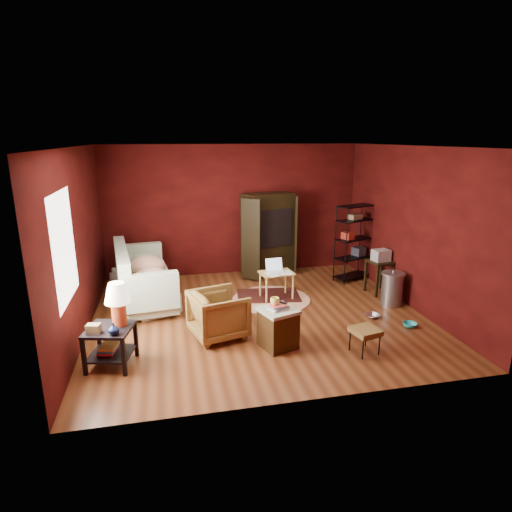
{
  "coord_description": "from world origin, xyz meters",
  "views": [
    {
      "loc": [
        -1.46,
        -6.59,
        2.94
      ],
      "look_at": [
        0.0,
        0.2,
        1.0
      ],
      "focal_mm": 30.0,
      "sensor_mm": 36.0,
      "label": 1
    }
  ],
  "objects_px": {
    "laptop_desk": "(276,275)",
    "armchair": "(218,312)",
    "side_table": "(114,317)",
    "wire_shelving": "(354,239)",
    "hamper": "(278,327)",
    "tv_armoire": "(268,233)",
    "sofa": "(143,283)"
  },
  "relations": [
    {
      "from": "laptop_desk",
      "to": "armchair",
      "type": "bearing_deg",
      "value": -139.63
    },
    {
      "from": "side_table",
      "to": "wire_shelving",
      "type": "relative_size",
      "value": 0.7
    },
    {
      "from": "armchair",
      "to": "wire_shelving",
      "type": "relative_size",
      "value": 0.49
    },
    {
      "from": "armchair",
      "to": "hamper",
      "type": "distance_m",
      "value": 0.95
    },
    {
      "from": "laptop_desk",
      "to": "wire_shelving",
      "type": "xyz_separation_m",
      "value": [
        1.86,
        0.74,
        0.42
      ]
    },
    {
      "from": "hamper",
      "to": "tv_armoire",
      "type": "bearing_deg",
      "value": 78.63
    },
    {
      "from": "wire_shelving",
      "to": "laptop_desk",
      "type": "bearing_deg",
      "value": 179.69
    },
    {
      "from": "side_table",
      "to": "hamper",
      "type": "bearing_deg",
      "value": 0.08
    },
    {
      "from": "armchair",
      "to": "side_table",
      "type": "distance_m",
      "value": 1.55
    },
    {
      "from": "side_table",
      "to": "tv_armoire",
      "type": "height_order",
      "value": "tv_armoire"
    },
    {
      "from": "sofa",
      "to": "laptop_desk",
      "type": "xyz_separation_m",
      "value": [
        2.44,
        -0.36,
        0.1
      ]
    },
    {
      "from": "side_table",
      "to": "laptop_desk",
      "type": "relative_size",
      "value": 1.51
    },
    {
      "from": "laptop_desk",
      "to": "wire_shelving",
      "type": "height_order",
      "value": "wire_shelving"
    },
    {
      "from": "tv_armoire",
      "to": "armchair",
      "type": "bearing_deg",
      "value": -134.95
    },
    {
      "from": "wire_shelving",
      "to": "sofa",
      "type": "bearing_deg",
      "value": 163.19
    },
    {
      "from": "armchair",
      "to": "wire_shelving",
      "type": "distance_m",
      "value": 3.79
    },
    {
      "from": "side_table",
      "to": "wire_shelving",
      "type": "bearing_deg",
      "value": 29.88
    },
    {
      "from": "laptop_desk",
      "to": "side_table",
      "type": "bearing_deg",
      "value": -151.82
    },
    {
      "from": "armchair",
      "to": "wire_shelving",
      "type": "xyz_separation_m",
      "value": [
        3.12,
        2.09,
        0.48
      ]
    },
    {
      "from": "armchair",
      "to": "tv_armoire",
      "type": "bearing_deg",
      "value": -42.15
    },
    {
      "from": "sofa",
      "to": "laptop_desk",
      "type": "distance_m",
      "value": 2.46
    },
    {
      "from": "sofa",
      "to": "hamper",
      "type": "height_order",
      "value": "sofa"
    },
    {
      "from": "laptop_desk",
      "to": "tv_armoire",
      "type": "relative_size",
      "value": 0.42
    },
    {
      "from": "sofa",
      "to": "wire_shelving",
      "type": "relative_size",
      "value": 1.15
    },
    {
      "from": "laptop_desk",
      "to": "tv_armoire",
      "type": "xyz_separation_m",
      "value": [
        0.21,
        1.48,
        0.47
      ]
    },
    {
      "from": "side_table",
      "to": "hamper",
      "type": "distance_m",
      "value": 2.26
    },
    {
      "from": "armchair",
      "to": "hamper",
      "type": "height_order",
      "value": "armchair"
    },
    {
      "from": "armchair",
      "to": "tv_armoire",
      "type": "distance_m",
      "value": 3.24
    },
    {
      "from": "sofa",
      "to": "tv_armoire",
      "type": "xyz_separation_m",
      "value": [
        2.64,
        1.12,
        0.57
      ]
    },
    {
      "from": "armchair",
      "to": "hamper",
      "type": "relative_size",
      "value": 1.16
    },
    {
      "from": "laptop_desk",
      "to": "wire_shelving",
      "type": "bearing_deg",
      "value": 14.78
    },
    {
      "from": "laptop_desk",
      "to": "wire_shelving",
      "type": "relative_size",
      "value": 0.47
    }
  ]
}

